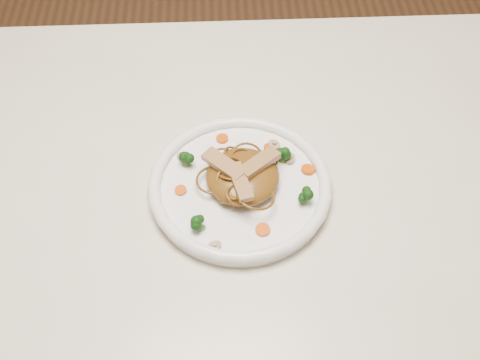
{
  "coord_description": "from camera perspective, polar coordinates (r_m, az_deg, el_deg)",
  "views": [
    {
      "loc": [
        0.02,
        -0.63,
        1.52
      ],
      "look_at": [
        0.05,
        -0.04,
        0.78
      ],
      "focal_mm": 46.2,
      "sensor_mm": 36.0,
      "label": 1
    }
  ],
  "objects": [
    {
      "name": "carrot_3",
      "position": [
        1.02,
        -1.66,
        3.85
      ],
      "size": [
        0.02,
        0.02,
        0.0
      ],
      "primitive_type": "cylinder",
      "rotation": [
        0.0,
        0.0,
        0.08
      ],
      "color": "#D44D07",
      "rests_on": "plate"
    },
    {
      "name": "carrot_2",
      "position": [
        0.99,
        6.32,
        0.99
      ],
      "size": [
        0.03,
        0.03,
        0.0
      ],
      "primitive_type": "cylinder",
      "rotation": [
        0.0,
        0.0,
        0.42
      ],
      "color": "#D44D07",
      "rests_on": "plate"
    },
    {
      "name": "broccoli_1",
      "position": [
        0.98,
        -5.05,
        2.03
      ],
      "size": [
        0.03,
        0.03,
        0.03
      ],
      "primitive_type": null,
      "rotation": [
        0.0,
        0.0,
        0.01
      ],
      "color": "#0E3F0D",
      "rests_on": "plate"
    },
    {
      "name": "chicken_a",
      "position": [
        0.94,
        1.78,
        1.6
      ],
      "size": [
        0.07,
        0.07,
        0.01
      ],
      "primitive_type": "cube",
      "rotation": [
        0.0,
        0.0,
        0.72
      ],
      "color": "tan",
      "rests_on": "noodle_mound"
    },
    {
      "name": "mushroom_2",
      "position": [
        1.0,
        -5.22,
        2.09
      ],
      "size": [
        0.03,
        0.03,
        0.01
      ],
      "primitive_type": "cylinder",
      "rotation": [
        0.0,
        0.0,
        -0.59
      ],
      "color": "#BCAA8D",
      "rests_on": "plate"
    },
    {
      "name": "chicken_b",
      "position": [
        0.94,
        -1.49,
        1.43
      ],
      "size": [
        0.07,
        0.07,
        0.01
      ],
      "primitive_type": "cube",
      "rotation": [
        0.0,
        0.0,
        2.35
      ],
      "color": "tan",
      "rests_on": "noodle_mound"
    },
    {
      "name": "mushroom_0",
      "position": [
        0.89,
        -2.4,
        -6.15
      ],
      "size": [
        0.03,
        0.03,
        0.01
      ],
      "primitive_type": "cylinder",
      "rotation": [
        0.0,
        0.0,
        0.65
      ],
      "color": "#BCAA8D",
      "rests_on": "plate"
    },
    {
      "name": "broccoli_2",
      "position": [
        0.91,
        -3.66,
        -3.96
      ],
      "size": [
        0.02,
        0.02,
        0.03
      ],
      "primitive_type": null,
      "rotation": [
        0.0,
        0.0,
        0.07
      ],
      "color": "#0E3F0D",
      "rests_on": "plate"
    },
    {
      "name": "plate",
      "position": [
        0.97,
        0.0,
        -0.81
      ],
      "size": [
        0.3,
        0.3,
        0.02
      ],
      "primitive_type": "cylinder",
      "rotation": [
        0.0,
        0.0,
        -0.05
      ],
      "color": "white",
      "rests_on": "table"
    },
    {
      "name": "carrot_4",
      "position": [
        0.91,
        2.11,
        -4.61
      ],
      "size": [
        0.03,
        0.03,
        0.0
      ],
      "primitive_type": "cylinder",
      "rotation": [
        0.0,
        0.0,
        -0.18
      ],
      "color": "#D44D07",
      "rests_on": "plate"
    },
    {
      "name": "ground",
      "position": [
        1.65,
        -1.8,
        -16.2
      ],
      "size": [
        4.0,
        4.0,
        0.0
      ],
      "primitive_type": "plane",
      "color": "#55351D",
      "rests_on": "ground"
    },
    {
      "name": "carrot_0",
      "position": [
        1.01,
        2.73,
        3.01
      ],
      "size": [
        0.02,
        0.02,
        0.0
      ],
      "primitive_type": "cylinder",
      "rotation": [
        0.0,
        0.0,
        -0.38
      ],
      "color": "#D44D07",
      "rests_on": "plate"
    },
    {
      "name": "broccoli_0",
      "position": [
        0.98,
        4.05,
        2.45
      ],
      "size": [
        0.03,
        0.03,
        0.03
      ],
      "primitive_type": null,
      "rotation": [
        0.0,
        0.0,
        0.11
      ],
      "color": "#0E3F0D",
      "rests_on": "plate"
    },
    {
      "name": "mushroom_3",
      "position": [
        1.01,
        3.19,
        3.25
      ],
      "size": [
        0.03,
        0.03,
        0.01
      ],
      "primitive_type": "cylinder",
      "rotation": [
        0.0,
        0.0,
        2.16
      ],
      "color": "#BCAA8D",
      "rests_on": "plate"
    },
    {
      "name": "broccoli_3",
      "position": [
        0.94,
        5.9,
        -1.33
      ],
      "size": [
        0.03,
        0.03,
        0.03
      ],
      "primitive_type": null,
      "rotation": [
        0.0,
        0.0,
        0.12
      ],
      "color": "#0E3F0D",
      "rests_on": "plate"
    },
    {
      "name": "chicken_c",
      "position": [
        0.92,
        0.02,
        -0.17
      ],
      "size": [
        0.04,
        0.07,
        0.01
      ],
      "primitive_type": "cube",
      "rotation": [
        0.0,
        0.0,
        4.97
      ],
      "color": "tan",
      "rests_on": "noodle_mound"
    },
    {
      "name": "noodle_mound",
      "position": [
        0.95,
        0.25,
        0.34
      ],
      "size": [
        0.14,
        0.14,
        0.04
      ],
      "primitive_type": "ellipsoid",
      "rotation": [
        0.0,
        0.0,
        0.23
      ],
      "color": "brown",
      "rests_on": "plate"
    },
    {
      "name": "carrot_1",
      "position": [
        0.96,
        -5.5,
        -0.96
      ],
      "size": [
        0.02,
        0.02,
        0.0
      ],
      "primitive_type": "cylinder",
      "rotation": [
        0.0,
        0.0,
        -0.05
      ],
      "color": "#D44D07",
      "rests_on": "plate"
    },
    {
      "name": "mushroom_1",
      "position": [
        1.0,
        4.66,
        1.97
      ],
      "size": [
        0.03,
        0.03,
        0.01
      ],
      "primitive_type": "cylinder",
      "rotation": [
        0.0,
        0.0,
        1.29
      ],
      "color": "#BCAA8D",
      "rests_on": "plate"
    },
    {
      "name": "table",
      "position": [
        1.07,
        -2.66,
        -2.9
      ],
      "size": [
        1.2,
        0.8,
        0.75
      ],
      "color": "#ECE3C8",
      "rests_on": "ground"
    }
  ]
}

